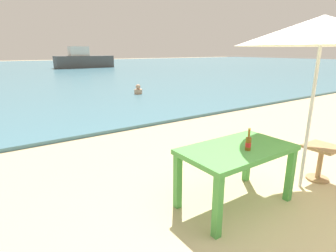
% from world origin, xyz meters
% --- Properties ---
extents(sea_water, '(120.00, 50.00, 0.08)m').
position_xyz_m(sea_water, '(0.00, 30.00, 0.04)').
color(sea_water, teal).
rests_on(sea_water, ground_plane).
extents(picnic_table_green, '(1.40, 0.80, 0.76)m').
position_xyz_m(picnic_table_green, '(-0.34, 1.28, 0.65)').
color(picnic_table_green, '#4C9E47').
rests_on(picnic_table_green, ground_plane).
extents(beer_bottle_amber, '(0.07, 0.07, 0.26)m').
position_xyz_m(beer_bottle_amber, '(-0.32, 1.14, 0.85)').
color(beer_bottle_amber, brown).
rests_on(beer_bottle_amber, picnic_table_green).
extents(patio_umbrella, '(2.10, 2.10, 2.30)m').
position_xyz_m(patio_umbrella, '(0.78, 1.04, 2.12)').
color(patio_umbrella, silver).
rests_on(patio_umbrella, ground_plane).
extents(side_table_wood, '(0.44, 0.44, 0.54)m').
position_xyz_m(side_table_wood, '(1.21, 1.01, 0.35)').
color(side_table_wood, '#9E7A51').
rests_on(side_table_wood, ground_plane).
extents(swimmer_person, '(0.34, 0.34, 0.41)m').
position_xyz_m(swimmer_person, '(2.74, 9.48, 0.24)').
color(swimmer_person, tan).
rests_on(swimmer_person, sea_water).
extents(boat_barge, '(6.08, 1.66, 2.21)m').
position_xyz_m(boat_barge, '(6.66, 28.94, 0.87)').
color(boat_barge, '#4C4C4C').
rests_on(boat_barge, sea_water).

